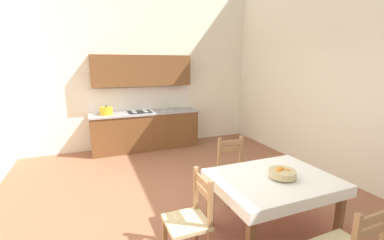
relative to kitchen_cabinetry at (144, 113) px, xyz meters
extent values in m
cube|color=#935B42|center=(0.05, -2.96, -0.91)|extent=(6.14, 7.06, 0.10)
cube|color=silver|center=(0.05, 0.33, 1.24)|extent=(6.14, 0.12, 4.20)
cube|color=silver|center=(2.88, -2.96, 1.24)|extent=(0.12, 7.06, 4.20)
cube|color=#975540|center=(0.67, -3.93, -0.85)|extent=(2.10, 1.60, 0.01)
cube|color=brown|center=(0.01, -0.04, -0.43)|extent=(2.47, 0.60, 0.86)
cube|color=#9E9EA3|center=(0.01, -0.05, 0.02)|extent=(2.50, 0.63, 0.04)
cube|color=white|center=(0.01, 0.26, 0.32)|extent=(2.47, 0.01, 0.55)
cube|color=brown|center=(0.01, 0.09, 0.99)|extent=(2.28, 0.34, 0.70)
cube|color=black|center=(0.01, -0.31, -0.81)|extent=(2.43, 0.02, 0.09)
cylinder|color=silver|center=(0.56, -0.04, 0.04)|extent=(0.34, 0.34, 0.02)
cylinder|color=silver|center=(0.56, 0.10, 0.15)|extent=(0.02, 0.02, 0.22)
cube|color=black|center=(-0.12, -0.04, 0.05)|extent=(0.52, 0.42, 0.01)
cylinder|color=silver|center=(-0.25, -0.14, 0.06)|extent=(0.11, 0.11, 0.01)
cylinder|color=silver|center=(0.01, -0.14, 0.06)|extent=(0.11, 0.11, 0.01)
cylinder|color=silver|center=(-0.25, 0.06, 0.06)|extent=(0.11, 0.11, 0.01)
cylinder|color=silver|center=(0.01, 0.06, 0.06)|extent=(0.11, 0.11, 0.01)
cylinder|color=gold|center=(-0.86, -0.06, 0.12)|extent=(0.28, 0.28, 0.15)
cylinder|color=gold|center=(-0.86, -0.06, 0.20)|extent=(0.29, 0.29, 0.02)
sphere|color=black|center=(-0.86, -0.06, 0.23)|extent=(0.04, 0.04, 0.04)
cube|color=brown|center=(0.67, -3.83, -0.12)|extent=(1.28, 0.97, 0.02)
cube|color=brown|center=(1.25, -4.25, -0.49)|extent=(0.07, 0.07, 0.73)
cube|color=brown|center=(0.09, -3.40, -0.49)|extent=(0.07, 0.07, 0.73)
cube|color=brown|center=(1.25, -3.40, -0.49)|extent=(0.07, 0.07, 0.73)
cube|color=white|center=(0.67, -3.83, -0.10)|extent=(1.34, 1.03, 0.00)
cube|color=white|center=(0.67, -4.34, -0.17)|extent=(1.34, 0.01, 0.12)
cube|color=white|center=(0.67, -3.31, -0.17)|extent=(1.34, 0.01, 0.12)
cube|color=white|center=(0.00, -3.83, -0.17)|extent=(0.01, 1.03, 0.12)
cube|color=white|center=(1.34, -3.83, -0.17)|extent=(0.01, 1.03, 0.12)
cube|color=#D1BC89|center=(0.72, -2.94, -0.43)|extent=(0.45, 0.45, 0.04)
cube|color=#A3754C|center=(0.89, -3.13, -0.65)|extent=(0.05, 0.05, 0.41)
cube|color=#A3754C|center=(0.53, -3.10, -0.65)|extent=(0.05, 0.05, 0.41)
cube|color=#A3754C|center=(0.91, -2.77, -0.39)|extent=(0.05, 0.05, 0.93)
cube|color=#A3754C|center=(0.55, -2.74, -0.39)|extent=(0.05, 0.05, 0.93)
cube|color=#A3754C|center=(0.73, -2.76, -0.01)|extent=(0.32, 0.05, 0.07)
cube|color=#A3754C|center=(0.73, -2.76, -0.12)|extent=(0.32, 0.05, 0.07)
cube|color=#A3754C|center=(0.75, -4.88, -0.01)|extent=(0.32, 0.03, 0.07)
cube|color=#A3754C|center=(0.75, -4.88, -0.12)|extent=(0.32, 0.03, 0.07)
cube|color=#D1BC89|center=(-0.38, -3.81, -0.43)|extent=(0.42, 0.42, 0.04)
cube|color=#A3754C|center=(-0.56, -3.62, -0.65)|extent=(0.04, 0.04, 0.41)
cube|color=#A3754C|center=(-0.20, -3.99, -0.39)|extent=(0.04, 0.04, 0.93)
cube|color=#A3754C|center=(-0.20, -3.63, -0.39)|extent=(0.04, 0.04, 0.93)
cube|color=#A3754C|center=(-0.20, -3.81, -0.01)|extent=(0.02, 0.32, 0.07)
cube|color=#A3754C|center=(-0.20, -3.81, -0.12)|extent=(0.02, 0.32, 0.07)
cylinder|color=tan|center=(0.73, -3.89, -0.09)|extent=(0.17, 0.16, 0.02)
cylinder|color=tan|center=(0.73, -3.89, -0.04)|extent=(0.30, 0.30, 0.07)
sphere|color=orange|center=(0.68, -3.88, -0.03)|extent=(0.09, 0.09, 0.09)
sphere|color=orange|center=(0.79, -3.91, -0.04)|extent=(0.08, 0.08, 0.08)
sphere|color=orange|center=(0.73, -3.86, -0.03)|extent=(0.10, 0.10, 0.10)
camera|label=1|loc=(-1.21, -6.00, 1.15)|focal=24.20mm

